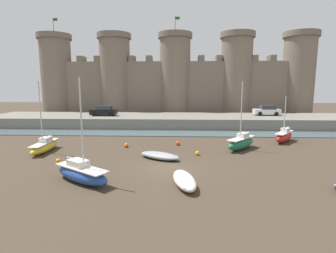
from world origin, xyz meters
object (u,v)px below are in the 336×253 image
rowboat_midflat_centre (160,155)px  mooring_buoy_near_shore (197,153)px  mooring_buoy_mid_mud (58,161)px  sailboat_midflat_left (284,136)px  car_quay_centre_west (267,111)px  sailboat_near_channel_right (82,173)px  sailboat_foreground_centre (241,143)px  sailboat_foreground_right (44,146)px  car_quay_centre_east (104,111)px  mooring_buoy_off_centre (178,143)px  rowboat_foreground_left (184,180)px  mooring_buoy_near_channel (126,145)px

rowboat_midflat_centre → mooring_buoy_near_shore: (3.40, 1.37, -0.11)m
mooring_buoy_mid_mud → sailboat_midflat_left: bearing=22.8°
rowboat_midflat_centre → car_quay_centre_west: 25.96m
sailboat_near_channel_right → car_quay_centre_west: sailboat_near_channel_right is taller
sailboat_foreground_centre → car_quay_centre_west: bearing=64.7°
sailboat_foreground_right → car_quay_centre_east: (1.02, 16.79, 1.82)m
sailboat_midflat_left → car_quay_centre_west: bearing=80.5°
mooring_buoy_off_centre → car_quay_centre_west: size_ratio=0.11×
mooring_buoy_off_centre → mooring_buoy_near_shore: (1.84, -4.05, -0.02)m
sailboat_midflat_left → mooring_buoy_mid_mud: sailboat_midflat_left is taller
rowboat_foreground_left → mooring_buoy_near_shore: (1.34, 7.54, -0.20)m
mooring_buoy_mid_mud → rowboat_midflat_centre: bearing=10.9°
car_quay_centre_east → sailboat_near_channel_right: bearing=-77.2°
sailboat_midflat_left → mooring_buoy_off_centre: size_ratio=11.73×
mooring_buoy_near_channel → mooring_buoy_mid_mud: size_ratio=1.16×
car_quay_centre_west → sailboat_midflat_left: bearing=-99.5°
rowboat_foreground_left → mooring_buoy_near_shore: size_ratio=9.36×
sailboat_near_channel_right → mooring_buoy_off_centre: 12.90m
rowboat_foreground_left → car_quay_centre_east: (-12.39, 24.97, 2.00)m
sailboat_foreground_right → mooring_buoy_off_centre: (12.91, 3.42, -0.36)m
mooring_buoy_off_centre → car_quay_centre_east: car_quay_centre_east is taller
sailboat_foreground_right → car_quay_centre_west: 32.90m
rowboat_foreground_left → mooring_buoy_mid_mud: rowboat_foreground_left is taller
rowboat_foreground_left → car_quay_centre_west: size_ratio=0.91×
mooring_buoy_mid_mud → mooring_buoy_near_shore: (11.74, 2.98, 0.01)m
sailboat_near_channel_right → mooring_buoy_near_channel: sailboat_near_channel_right is taller
rowboat_midflat_centre → rowboat_foreground_left: rowboat_foreground_left is taller
car_quay_centre_west → mooring_buoy_mid_mud: bearing=-137.6°
rowboat_foreground_left → sailboat_near_channel_right: sailboat_near_channel_right is taller
sailboat_foreground_centre → rowboat_foreground_left: bearing=-120.4°
mooring_buoy_mid_mud → mooring_buoy_near_shore: size_ratio=0.96×
rowboat_foreground_left → sailboat_foreground_centre: bearing=59.6°
mooring_buoy_near_channel → sailboat_foreground_centre: bearing=-1.8°
sailboat_foreground_right → sailboat_near_channel_right: bearing=-49.9°
rowboat_foreground_left → sailboat_midflat_left: size_ratio=0.72×
sailboat_foreground_centre → mooring_buoy_mid_mud: size_ratio=17.64×
rowboat_midflat_centre → mooring_buoy_near_channel: bearing=132.0°
sailboat_near_channel_right → mooring_buoy_near_shore: sailboat_near_channel_right is taller
mooring_buoy_near_channel → mooring_buoy_off_centre: bearing=12.6°
rowboat_foreground_left → sailboat_midflat_left: bearing=50.0°
rowboat_midflat_centre → sailboat_foreground_right: bearing=170.0°
sailboat_foreground_right → mooring_buoy_off_centre: 13.36m
mooring_buoy_off_centre → sailboat_midflat_left: bearing=10.4°
sailboat_foreground_right → mooring_buoy_off_centre: size_ratio=15.29×
rowboat_midflat_centre → mooring_buoy_mid_mud: size_ratio=10.49×
sailboat_near_channel_right → mooring_buoy_near_shore: 10.87m
rowboat_foreground_left → car_quay_centre_west: (13.76, 26.66, 2.00)m
car_quay_centre_west → mooring_buoy_off_centre: bearing=-133.4°
rowboat_midflat_centre → mooring_buoy_off_centre: size_ratio=9.08×
mooring_buoy_mid_mud → car_quay_centre_west: size_ratio=0.09×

